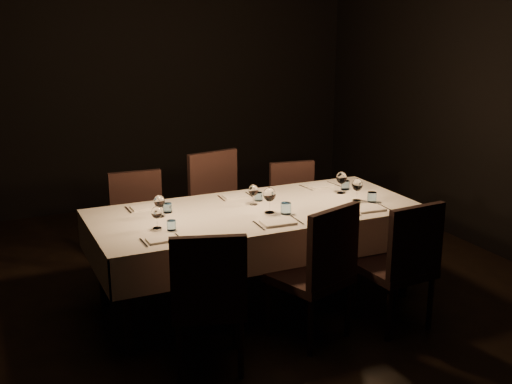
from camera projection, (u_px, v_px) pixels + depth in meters
name	position (u px, v px, depth m)	size (l,w,h in m)	color
room	(256.00, 114.00, 4.74)	(5.01, 6.01, 3.01)	black
dining_table	(256.00, 219.00, 4.96)	(2.52, 1.12, 0.76)	black
chair_near_left	(208.00, 296.00, 3.98)	(0.58, 0.58, 0.96)	black
place_setting_near_left	(162.00, 224.00, 4.41)	(0.29, 0.39, 0.16)	silver
chair_near_center	(319.00, 268.00, 4.37)	(0.61, 0.61, 0.99)	black
place_setting_near_center	(276.00, 206.00, 4.75)	(0.36, 0.42, 0.20)	silver
chair_near_right	(403.00, 260.00, 4.54)	(0.50, 0.50, 0.96)	black
place_setting_near_right	(364.00, 195.00, 5.06)	(0.33, 0.41, 0.18)	silver
chair_far_left	(139.00, 222.00, 5.43)	(0.48, 0.48, 0.93)	black
place_setting_far_left	(157.00, 205.00, 4.82)	(0.30, 0.39, 0.17)	silver
chair_far_center	(221.00, 205.00, 5.74)	(0.57, 0.57, 1.03)	black
place_setting_far_center	(249.00, 194.00, 5.12)	(0.29, 0.39, 0.16)	silver
chair_far_right	(295.00, 206.00, 5.94)	(0.48, 0.48, 0.89)	black
place_setting_far_right	(336.00, 182.00, 5.44)	(0.34, 0.41, 0.18)	silver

